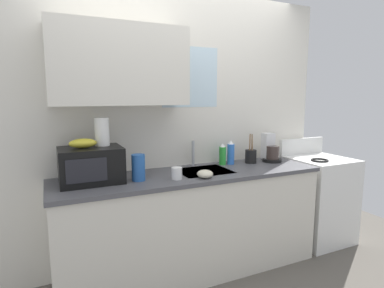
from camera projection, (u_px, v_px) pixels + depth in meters
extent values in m
cube|color=silver|center=(176.00, 128.00, 2.96)|extent=(3.09, 0.10, 2.50)
cube|color=silver|center=(120.00, 65.00, 2.46)|extent=(1.07, 0.32, 0.62)
cube|color=silver|center=(190.00, 77.00, 2.90)|extent=(0.56, 0.02, 0.55)
cube|color=silver|center=(192.00, 224.00, 2.77)|extent=(2.29, 0.60, 0.86)
cube|color=#4C4C51|center=(192.00, 175.00, 2.70)|extent=(2.32, 0.63, 0.03)
cube|color=#9EA0A5|center=(204.00, 179.00, 2.78)|extent=(0.46, 0.38, 0.14)
cylinder|color=#B2B5BA|center=(193.00, 153.00, 2.95)|extent=(0.03, 0.03, 0.24)
cube|color=white|center=(318.00, 199.00, 3.39)|extent=(0.60, 0.60, 0.90)
torus|color=black|center=(320.00, 160.00, 3.18)|extent=(0.17, 0.17, 0.02)
cube|color=white|center=(302.00, 146.00, 3.56)|extent=(0.60, 0.04, 0.18)
cube|color=black|center=(91.00, 165.00, 2.38)|extent=(0.46, 0.34, 0.27)
cube|color=black|center=(87.00, 170.00, 2.20)|extent=(0.28, 0.01, 0.17)
ellipsoid|color=gold|center=(83.00, 143.00, 2.33)|extent=(0.20, 0.11, 0.07)
cylinder|color=white|center=(102.00, 132.00, 2.43)|extent=(0.11, 0.11, 0.22)
cylinder|color=black|center=(272.00, 160.00, 3.15)|extent=(0.19, 0.19, 0.03)
cylinder|color=#3F332D|center=(273.00, 153.00, 3.13)|extent=(0.12, 0.12, 0.13)
cube|color=silver|center=(268.00, 146.00, 3.20)|extent=(0.11, 0.09, 0.26)
cylinder|color=green|center=(222.00, 156.00, 3.01)|extent=(0.07, 0.07, 0.17)
cone|color=white|center=(223.00, 145.00, 2.99)|extent=(0.05, 0.05, 0.04)
cylinder|color=blue|center=(231.00, 154.00, 3.03)|extent=(0.07, 0.07, 0.20)
cone|color=white|center=(231.00, 142.00, 3.01)|extent=(0.05, 0.05, 0.04)
cylinder|color=#2659A5|center=(138.00, 168.00, 2.44)|extent=(0.10, 0.10, 0.21)
cylinder|color=white|center=(177.00, 173.00, 2.48)|extent=(0.08, 0.08, 0.09)
cylinder|color=black|center=(251.00, 156.00, 3.09)|extent=(0.11, 0.11, 0.13)
cylinder|color=olive|center=(250.00, 147.00, 3.06)|extent=(0.03, 0.03, 0.25)
cylinder|color=olive|center=(252.00, 149.00, 3.09)|extent=(0.02, 0.02, 0.20)
cylinder|color=olive|center=(252.00, 147.00, 3.05)|extent=(0.02, 0.02, 0.25)
ellipsoid|color=beige|center=(205.00, 174.00, 2.52)|extent=(0.13, 0.13, 0.06)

